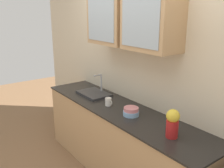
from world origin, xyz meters
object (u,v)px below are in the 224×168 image
(bowl_stack, at_px, (131,112))
(cup_near_sink, at_px, (108,102))
(vase, at_px, (172,123))
(sink_faucet, at_px, (94,93))

(bowl_stack, relative_size, cup_near_sink, 1.54)
(vase, relative_size, cup_near_sink, 2.37)
(sink_faucet, xyz_separation_m, cup_near_sink, (0.45, -0.08, 0.03))
(cup_near_sink, bearing_deg, sink_faucet, 169.72)
(bowl_stack, xyz_separation_m, cup_near_sink, (-0.39, -0.03, 0.00))
(sink_faucet, relative_size, cup_near_sink, 4.00)
(vase, height_order, cup_near_sink, vase)
(vase, bearing_deg, cup_near_sink, -179.88)
(sink_faucet, height_order, vase, sink_faucet)
(bowl_stack, height_order, cup_near_sink, cup_near_sink)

